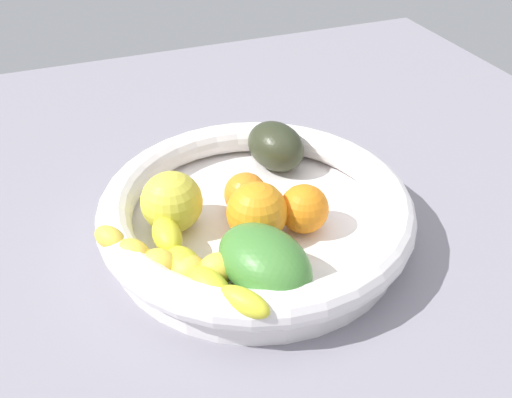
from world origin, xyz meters
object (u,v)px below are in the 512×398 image
object	(u,v)px
orange_front	(245,194)
apple_yellow	(172,202)
orange_mid_left	(257,212)
avocado_dark	(276,146)
fruit_bowl	(256,214)
banana_draped_left	(188,259)
mango_green	(264,262)
orange_mid_right	(304,209)
banana_draped_right	(190,261)

from	to	relation	value
orange_front	apple_yellow	bearing A→B (deg)	88.37
orange_mid_left	avocado_dark	xyz separation A→B (cm)	(12.60, -7.52, -0.34)
fruit_bowl	orange_front	distance (cm)	2.61
banana_draped_left	apple_yellow	size ratio (longest dim) A/B	3.28
fruit_bowl	mango_green	world-z (taller)	mango_green
banana_draped_left	orange_mid_left	world-z (taller)	orange_mid_left
orange_mid_left	orange_mid_right	world-z (taller)	orange_mid_left
orange_front	apple_yellow	xyz separation A→B (cm)	(0.24, 8.55, 0.95)
mango_green	banana_draped_right	bearing A→B (deg)	62.70
orange_front	fruit_bowl	bearing A→B (deg)	-165.35
banana_draped_left	banana_draped_right	bearing A→B (deg)	-172.96
orange_mid_left	avocado_dark	distance (cm)	14.67
fruit_bowl	orange_mid_left	size ratio (longest dim) A/B	5.34
orange_mid_left	mango_green	world-z (taller)	orange_mid_left
banana_draped_left	orange_front	xyz separation A→B (cm)	(8.42, -9.15, -0.06)
orange_front	avocado_dark	xyz separation A→B (cm)	(7.85, -7.09, 0.50)
mango_green	fruit_bowl	bearing A→B (deg)	-16.77
banana_draped_left	mango_green	bearing A→B (deg)	-119.42
fruit_bowl	orange_front	xyz separation A→B (cm)	(2.02, 0.53, 1.56)
banana_draped_left	mango_green	size ratio (longest dim) A/B	2.08
orange_mid_left	apple_yellow	world-z (taller)	apple_yellow
orange_front	avocado_dark	size ratio (longest dim) A/B	0.59
banana_draped_right	orange_front	world-z (taller)	orange_front
banana_draped_right	banana_draped_left	bearing A→B (deg)	7.04
orange_front	orange_mid_left	size ratio (longest dim) A/B	0.75
orange_mid_right	avocado_dark	distance (cm)	13.38
orange_front	orange_mid_right	xyz separation A→B (cm)	(-5.35, -4.93, 0.25)
banana_draped_right	mango_green	xyz separation A→B (cm)	(-3.40, -6.59, 0.53)
apple_yellow	avocado_dark	size ratio (longest dim) A/B	0.81
orange_mid_right	apple_yellow	xyz separation A→B (cm)	(5.59, 13.48, 0.70)
banana_draped_right	orange_mid_left	xyz separation A→B (cm)	(4.01, -8.68, 0.79)
banana_draped_right	orange_front	distance (cm)	12.64
orange_front	orange_mid_left	distance (cm)	4.84
avocado_dark	mango_green	bearing A→B (deg)	154.33
fruit_bowl	apple_yellow	size ratio (longest dim) A/B	5.17
avocado_dark	orange_mid_left	bearing A→B (deg)	149.17
fruit_bowl	mango_green	distance (cm)	10.80
banana_draped_right	orange_mid_right	xyz separation A→B (cm)	(3.41, -14.04, 0.20)
orange_front	orange_mid_left	world-z (taller)	orange_mid_left
banana_draped_left	fruit_bowl	bearing A→B (deg)	-56.54
orange_mid_right	apple_yellow	world-z (taller)	apple_yellow
orange_mid_left	fruit_bowl	bearing A→B (deg)	-19.32
fruit_bowl	banana_draped_left	distance (cm)	11.72
mango_green	avocado_dark	size ratio (longest dim) A/B	1.27
orange_front	orange_mid_left	xyz separation A→B (cm)	(-4.75, 0.43, 0.84)
fruit_bowl	banana_draped_left	bearing A→B (deg)	123.46
banana_draped_right	mango_green	bearing A→B (deg)	-117.30
banana_draped_right	apple_yellow	xyz separation A→B (cm)	(9.00, -0.56, 0.90)
avocado_dark	apple_yellow	bearing A→B (deg)	115.92
orange_mid_right	mango_green	distance (cm)	10.10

